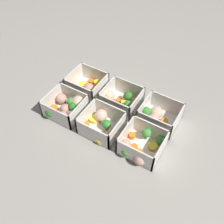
% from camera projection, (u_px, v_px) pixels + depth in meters
% --- Properties ---
extents(ground_plane, '(4.00, 4.00, 0.00)m').
position_uv_depth(ground_plane, '(112.00, 117.00, 0.95)').
color(ground_plane, gray).
extents(container_near_left, '(0.14, 0.12, 0.07)m').
position_uv_depth(container_near_left, '(157.00, 116.00, 0.92)').
color(container_near_left, silver).
rests_on(container_near_left, ground_plane).
extents(container_near_center, '(0.14, 0.13, 0.07)m').
position_uv_depth(container_near_center, '(119.00, 100.00, 0.97)').
color(container_near_center, silver).
rests_on(container_near_center, ground_plane).
extents(container_near_right, '(0.13, 0.12, 0.07)m').
position_uv_depth(container_near_right, '(88.00, 86.00, 1.03)').
color(container_near_right, silver).
rests_on(container_near_right, ground_plane).
extents(container_far_left, '(0.13, 0.14, 0.07)m').
position_uv_depth(container_far_left, '(140.00, 146.00, 0.84)').
color(container_far_left, silver).
rests_on(container_far_left, ground_plane).
extents(container_far_center, '(0.15, 0.13, 0.07)m').
position_uv_depth(container_far_center, '(103.00, 124.00, 0.90)').
color(container_far_center, silver).
rests_on(container_far_center, ground_plane).
extents(container_far_right, '(0.14, 0.15, 0.07)m').
position_uv_depth(container_far_right, '(67.00, 107.00, 0.95)').
color(container_far_right, silver).
rests_on(container_far_right, ground_plane).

